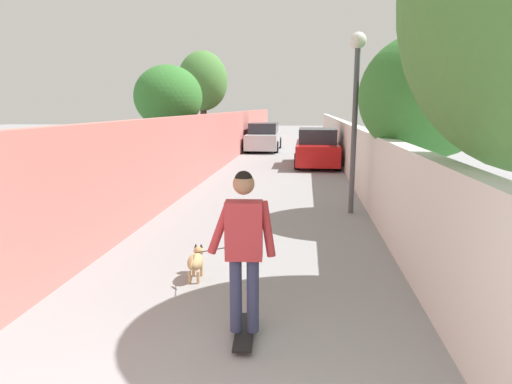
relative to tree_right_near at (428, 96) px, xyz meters
name	(u,v)px	position (x,y,z in m)	size (l,w,h in m)	color
ground_plane	(280,172)	(6.50, 3.44, -2.66)	(80.00, 80.00, 0.00)	gray
wall_left	(200,148)	(4.50, 5.99, -1.57)	(48.00, 0.30, 2.17)	#CC726B
fence_right	(356,155)	(4.50, 0.88, -1.75)	(48.00, 0.30, 1.81)	silver
tree_right_near	(428,96)	(0.00, 0.00, 0.00)	(2.84, 2.84, 3.98)	#473523
tree_left_mid	(203,82)	(11.50, 7.52, 0.96)	(2.40, 2.40, 5.06)	#473523
tree_left_distant	(168,97)	(5.50, 7.35, 0.09)	(2.39, 2.39, 3.87)	#473523
lamp_post	(356,91)	(0.42, 1.43, 0.12)	(0.36, 0.36, 4.02)	#4C4C51
skateboard	(244,332)	(-5.34, 3.13, -2.59)	(0.81, 0.26, 0.08)	black
person_skateboarder	(244,240)	(-5.34, 3.13, -1.56)	(0.25, 0.71, 1.73)	#333859
dog	(196,261)	(-3.82, 4.04, -2.38)	(1.85, 1.05, 1.06)	tan
car_near	(317,149)	(8.58, 2.03, -1.94)	(4.05, 1.80, 1.54)	#B71414
car_far	(264,138)	(14.68, 4.84, -1.94)	(4.37, 1.80, 1.54)	silver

